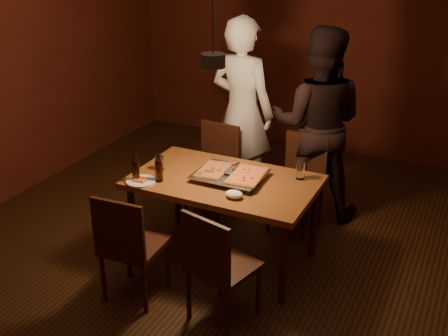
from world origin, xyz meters
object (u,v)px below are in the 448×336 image
at_px(beer_bottle_b, 159,167).
at_px(plate_slice, 141,181).
at_px(dining_table, 224,187).
at_px(diner_dark, 318,124).
at_px(chair_near_left, 127,239).
at_px(pizza_tray, 230,176).
at_px(diner_white, 242,112).
at_px(chair_far_right, 301,174).
at_px(chair_far_left, 215,161).
at_px(beer_bottle_a, 135,168).
at_px(chair_near_right, 216,259).
at_px(pendant_lamp, 213,59).

relative_size(beer_bottle_b, plate_slice, 1.01).
distance_m(dining_table, diner_dark, 1.26).
height_order(chair_near_left, pizza_tray, chair_near_left).
xyz_separation_m(diner_white, diner_dark, (0.77, 0.03, -0.02)).
bearing_deg(dining_table, chair_near_left, -114.82).
relative_size(chair_far_right, plate_slice, 2.03).
bearing_deg(pizza_tray, beer_bottle_b, -147.10).
relative_size(chair_far_left, pizza_tray, 0.88).
height_order(dining_table, beer_bottle_a, beer_bottle_a).
bearing_deg(dining_table, pizza_tray, 38.12).
bearing_deg(beer_bottle_a, beer_bottle_b, 22.39).
bearing_deg(pizza_tray, plate_slice, -146.45).
xyz_separation_m(dining_table, diner_dark, (0.42, 1.16, 0.24)).
bearing_deg(chair_far_right, chair_near_right, 95.25).
bearing_deg(chair_far_right, pizza_tray, 74.02).
relative_size(dining_table, diner_dark, 0.81).
relative_size(chair_near_left, diner_white, 0.26).
distance_m(diner_white, diner_dark, 0.77).
xyz_separation_m(chair_far_left, plate_slice, (-0.12, -1.09, 0.22)).
bearing_deg(beer_bottle_b, chair_near_left, -83.10).
distance_m(dining_table, pizza_tray, 0.11).
bearing_deg(pendant_lamp, beer_bottle_b, -162.66).
bearing_deg(chair_near_right, chair_near_left, -162.33).
bearing_deg(chair_far_right, beer_bottle_b, 59.84).
height_order(plate_slice, diner_white, diner_white).
bearing_deg(chair_near_right, plate_slice, 167.55).
xyz_separation_m(dining_table, beer_bottle_b, (-0.46, -0.26, 0.19)).
distance_m(diner_white, pendant_lamp, 1.53).
height_order(dining_table, pendant_lamp, pendant_lamp).
bearing_deg(beer_bottle_b, pendant_lamp, 17.34).
relative_size(pizza_tray, beer_bottle_a, 2.39).
bearing_deg(plate_slice, beer_bottle_a, 168.59).
bearing_deg(chair_near_left, plate_slice, 107.95).
relative_size(dining_table, chair_far_left, 3.09).
distance_m(chair_far_right, chair_near_left, 1.83).
bearing_deg(plate_slice, beer_bottle_b, 33.70).
relative_size(chair_far_right, chair_near_right, 0.95).
distance_m(beer_bottle_b, plate_slice, 0.18).
bearing_deg(plate_slice, dining_table, 30.63).
xyz_separation_m(chair_far_right, beer_bottle_b, (-0.84, -1.09, 0.33)).
bearing_deg(dining_table, plate_slice, -149.37).
relative_size(chair_far_left, beer_bottle_a, 2.10).
bearing_deg(dining_table, chair_far_left, 121.58).
bearing_deg(pizza_tray, chair_near_right, -68.75).
bearing_deg(beer_bottle_b, chair_far_left, 90.28).
xyz_separation_m(chair_near_left, plate_slice, (-0.19, 0.49, 0.22)).
xyz_separation_m(chair_far_left, diner_white, (0.11, 0.38, 0.41)).
relative_size(chair_far_left, diner_dark, 0.26).
distance_m(chair_near_left, beer_bottle_b, 0.67).
bearing_deg(diner_white, dining_table, 115.88).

